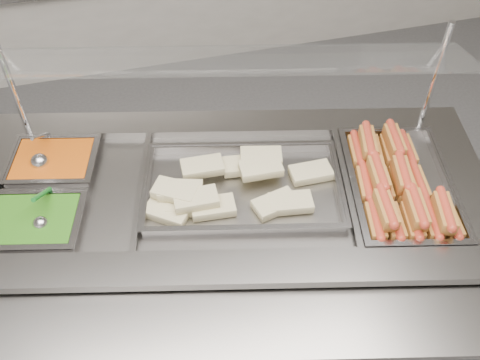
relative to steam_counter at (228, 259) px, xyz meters
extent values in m
cube|color=slate|center=(0.00, 0.00, -0.01)|extent=(1.79, 1.07, 0.81)
cube|color=gray|center=(-0.08, -0.32, 0.41)|extent=(1.73, 0.53, 0.03)
cube|color=gray|center=(0.08, 0.32, 0.41)|extent=(1.73, 0.53, 0.03)
cube|color=gray|center=(0.79, -0.19, 0.41)|extent=(0.24, 0.54, 0.03)
cube|color=black|center=(0.00, 0.00, 0.30)|extent=(1.59, 0.87, 0.02)
cube|color=gray|center=(0.39, -0.09, 0.42)|extent=(0.14, 0.52, 0.01)
cube|color=gray|center=(-0.27, 0.07, 0.42)|extent=(0.14, 0.52, 0.01)
cube|color=gray|center=(-0.11, -0.47, 0.37)|extent=(1.68, 0.62, 0.02)
cylinder|color=slate|center=(0.64, -0.53, 0.35)|extent=(0.08, 0.24, 0.02)
cylinder|color=silver|center=(-0.63, 0.46, 0.63)|extent=(0.02, 0.02, 0.41)
cylinder|color=silver|center=(0.78, 0.12, 0.63)|extent=(0.02, 0.02, 0.41)
cube|color=silver|center=(0.04, 0.19, 0.77)|extent=(1.55, 0.62, 0.08)
cube|color=#CC560B|center=(-0.55, 0.27, 0.38)|extent=(0.30, 0.26, 0.08)
cube|color=#1A6510|center=(-0.61, 0.01, 0.38)|extent=(0.30, 0.26, 0.08)
cube|color=#92581E|center=(0.41, -0.27, 0.40)|extent=(0.08, 0.15, 0.05)
cylinder|color=red|center=(0.41, -0.27, 0.42)|extent=(0.07, 0.16, 0.03)
cube|color=#92581E|center=(0.45, -0.11, 0.40)|extent=(0.08, 0.15, 0.05)
cylinder|color=red|center=(0.45, -0.11, 0.42)|extent=(0.07, 0.16, 0.03)
cube|color=#92581E|center=(0.49, 0.05, 0.40)|extent=(0.08, 0.15, 0.05)
cylinder|color=red|center=(0.49, 0.05, 0.42)|extent=(0.06, 0.16, 0.03)
cube|color=#92581E|center=(0.47, -0.28, 0.40)|extent=(0.08, 0.15, 0.05)
cylinder|color=red|center=(0.47, -0.28, 0.42)|extent=(0.06, 0.16, 0.03)
cube|color=#92581E|center=(0.51, -0.12, 0.40)|extent=(0.08, 0.15, 0.05)
cylinder|color=red|center=(0.51, -0.12, 0.42)|extent=(0.06, 0.16, 0.03)
cube|color=#92581E|center=(0.55, 0.04, 0.40)|extent=(0.08, 0.15, 0.05)
cylinder|color=red|center=(0.55, 0.04, 0.42)|extent=(0.07, 0.16, 0.03)
cube|color=#92581E|center=(0.53, -0.29, 0.40)|extent=(0.08, 0.15, 0.05)
cylinder|color=red|center=(0.53, -0.29, 0.42)|extent=(0.06, 0.16, 0.03)
cube|color=#92581E|center=(0.56, -0.14, 0.40)|extent=(0.07, 0.15, 0.05)
cylinder|color=red|center=(0.56, -0.14, 0.42)|extent=(0.06, 0.16, 0.03)
cube|color=#92581E|center=(0.60, 0.02, 0.40)|extent=(0.08, 0.15, 0.05)
cylinder|color=red|center=(0.60, 0.02, 0.42)|extent=(0.07, 0.16, 0.03)
cube|color=#92581E|center=(0.58, -0.31, 0.40)|extent=(0.08, 0.15, 0.05)
cylinder|color=red|center=(0.58, -0.31, 0.42)|extent=(0.06, 0.16, 0.03)
cube|color=#92581E|center=(0.62, -0.15, 0.40)|extent=(0.08, 0.15, 0.05)
cylinder|color=red|center=(0.62, -0.15, 0.42)|extent=(0.06, 0.16, 0.03)
cube|color=#92581E|center=(0.66, 0.01, 0.40)|extent=(0.08, 0.15, 0.05)
cylinder|color=red|center=(0.66, 0.01, 0.42)|extent=(0.06, 0.16, 0.03)
cube|color=#92581E|center=(0.64, -0.32, 0.40)|extent=(0.08, 0.15, 0.05)
cylinder|color=red|center=(0.64, -0.32, 0.42)|extent=(0.06, 0.16, 0.03)
cube|color=#92581E|center=(0.44, -0.26, 0.45)|extent=(0.07, 0.15, 0.05)
cylinder|color=red|center=(0.44, -0.26, 0.47)|extent=(0.06, 0.16, 0.03)
cube|color=#92581E|center=(0.49, -0.12, 0.45)|extent=(0.08, 0.15, 0.05)
cylinder|color=red|center=(0.49, -0.12, 0.47)|extent=(0.06, 0.16, 0.03)
cube|color=#92581E|center=(0.52, 0.04, 0.45)|extent=(0.09, 0.15, 0.05)
cylinder|color=red|center=(0.52, 0.04, 0.47)|extent=(0.07, 0.16, 0.03)
cube|color=#92581E|center=(0.53, -0.28, 0.45)|extent=(0.08, 0.15, 0.05)
cylinder|color=red|center=(0.53, -0.28, 0.47)|extent=(0.06, 0.16, 0.03)
cube|color=#92581E|center=(0.56, -0.14, 0.45)|extent=(0.08, 0.15, 0.05)
cylinder|color=red|center=(0.56, -0.14, 0.47)|extent=(0.07, 0.16, 0.03)
cube|color=#92581E|center=(0.61, 0.02, 0.45)|extent=(0.08, 0.15, 0.05)
cylinder|color=red|center=(0.61, 0.02, 0.47)|extent=(0.06, 0.16, 0.03)
cube|color=#92581E|center=(0.61, -0.32, 0.45)|extent=(0.09, 0.15, 0.05)
cylinder|color=red|center=(0.61, -0.32, 0.47)|extent=(0.07, 0.16, 0.03)
cube|color=#D0C18B|center=(0.29, -0.01, 0.41)|extent=(0.14, 0.08, 0.03)
cube|color=#D0C18B|center=(-0.06, -0.08, 0.41)|extent=(0.14, 0.09, 0.03)
cube|color=#D0C18B|center=(0.13, -0.12, 0.41)|extent=(0.15, 0.11, 0.03)
cube|color=#D0C18B|center=(0.08, 0.08, 0.41)|extent=(0.15, 0.10, 0.03)
cube|color=#D0C18B|center=(-0.14, -0.05, 0.41)|extent=(0.16, 0.11, 0.03)
cube|color=#D0C18B|center=(0.13, 0.07, 0.41)|extent=(0.15, 0.10, 0.03)
cube|color=#D0C18B|center=(0.18, -0.13, 0.41)|extent=(0.15, 0.10, 0.03)
cube|color=#D0C18B|center=(-0.21, -0.06, 0.41)|extent=(0.16, 0.15, 0.03)
cube|color=#D0C18B|center=(-0.15, -0.01, 0.44)|extent=(0.16, 0.12, 0.03)
cube|color=#D0C18B|center=(-0.17, -0.01, 0.44)|extent=(0.16, 0.14, 0.03)
cube|color=#D0C18B|center=(-0.11, -0.06, 0.44)|extent=(0.14, 0.08, 0.03)
cube|color=#D0C18B|center=(0.12, 0.02, 0.44)|extent=(0.14, 0.08, 0.03)
cube|color=#D0C18B|center=(-0.06, 0.08, 0.44)|extent=(0.14, 0.08, 0.03)
cube|color=#D0C18B|center=(0.14, 0.07, 0.44)|extent=(0.15, 0.11, 0.03)
sphere|color=silver|center=(-0.59, 0.26, 0.42)|extent=(0.07, 0.07, 0.07)
cylinder|color=silver|center=(-0.57, 0.33, 0.48)|extent=(0.04, 0.14, 0.10)
sphere|color=silver|center=(-0.59, -0.01, 0.42)|extent=(0.05, 0.05, 0.05)
cylinder|color=#136F21|center=(-0.57, 0.06, 0.47)|extent=(0.05, 0.13, 0.10)
camera|label=1|loc=(-0.27, -1.18, 1.70)|focal=40.00mm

